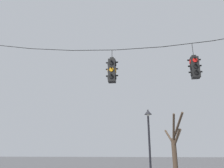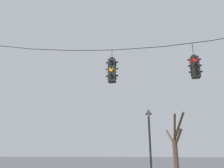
# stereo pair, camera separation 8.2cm
# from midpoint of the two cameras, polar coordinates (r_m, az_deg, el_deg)

# --- Properties ---
(span_wire) EXTENTS (15.61, 0.03, 0.83)m
(span_wire) POSITION_cam_midpoint_polar(r_m,az_deg,el_deg) (10.80, 6.82, 10.49)
(span_wire) COLOR black
(traffic_light_near_right_pole) EXTENTS (0.58, 0.58, 1.65)m
(traffic_light_near_right_pole) POSITION_cam_midpoint_polar(r_m,az_deg,el_deg) (10.35, -0.23, 3.56)
(traffic_light_near_right_pole) COLOR black
(traffic_light_over_intersection) EXTENTS (0.58, 0.58, 1.70)m
(traffic_light_over_intersection) POSITION_cam_midpoint_polar(r_m,az_deg,el_deg) (10.48, 20.62, 4.10)
(traffic_light_over_intersection) COLOR black
(street_lamp) EXTENTS (0.44, 0.76, 4.42)m
(street_lamp) POSITION_cam_midpoint_polar(r_m,az_deg,el_deg) (13.41, 9.42, -11.85)
(street_lamp) COLOR black
(street_lamp) RESTS_ON ground_plane
(bare_tree) EXTENTS (1.49, 4.14, 4.94)m
(bare_tree) POSITION_cam_midpoint_polar(r_m,az_deg,el_deg) (19.20, 15.97, -15.52)
(bare_tree) COLOR #423326
(bare_tree) RESTS_ON ground_plane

